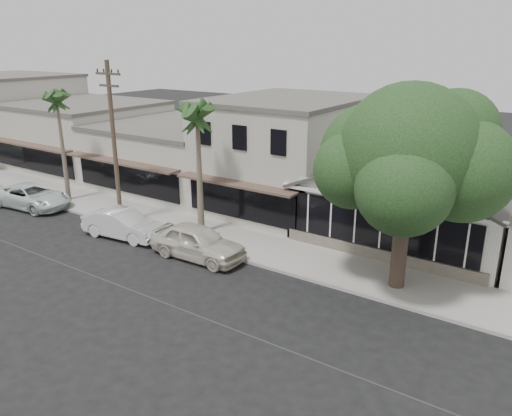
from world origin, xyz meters
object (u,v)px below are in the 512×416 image
Objects in this scene: car_0 at (198,242)px; car_1 at (123,224)px; shade_tree at (409,157)px; car_2 at (32,196)px; utility_pole at (114,141)px.

car_0 reaches higher than car_1.
car_1 is 14.95m from shade_tree.
car_1 is at bearing -97.84° from car_2.
utility_pole is at bearing 45.21° from car_1.
utility_pole is 1.06× the size of shade_tree.
car_0 is at bearing -9.26° from utility_pole.
shade_tree is at bearing -75.72° from car_0.
utility_pole reaches higher than shade_tree.
utility_pole reaches higher than car_2.
car_2 is (-13.59, 0.08, -0.09)m from car_0.
car_2 is 23.13m from shade_tree.
shade_tree is (8.88, 2.51, 4.78)m from car_0.
car_0 is 5.00m from car_1.
car_2 is 0.62× the size of shade_tree.
shade_tree is (15.52, 1.43, 0.82)m from utility_pole.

